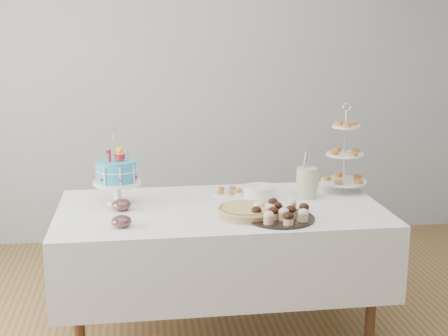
{
  "coord_description": "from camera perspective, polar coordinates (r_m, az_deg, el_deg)",
  "views": [
    {
      "loc": [
        -0.47,
        -3.22,
        1.84
      ],
      "look_at": [
        0.02,
        0.3,
        1.01
      ],
      "focal_mm": 50.0,
      "sensor_mm": 36.0,
      "label": 1
    }
  ],
  "objects": [
    {
      "name": "table",
      "position": [
        3.78,
        -0.3,
        -6.88
      ],
      "size": [
        1.92,
        1.02,
        0.77
      ],
      "color": "silver",
      "rests_on": "floor"
    },
    {
      "name": "utensil_pitcher",
      "position": [
        3.91,
        7.59,
        -1.24
      ],
      "size": [
        0.14,
        0.13,
        0.29
      ],
      "rotation": [
        0.0,
        0.0,
        -0.22
      ],
      "color": "silver",
      "rests_on": "table"
    },
    {
      "name": "pastry_plate",
      "position": [
        3.99,
        0.44,
        -2.17
      ],
      "size": [
        0.22,
        0.22,
        0.03
      ],
      "color": "white",
      "rests_on": "table"
    },
    {
      "name": "birthday_cake",
      "position": [
        3.81,
        -9.7,
        -1.41
      ],
      "size": [
        0.29,
        0.29,
        0.45
      ],
      "rotation": [
        0.0,
        0.0,
        0.18
      ],
      "color": "white",
      "rests_on": "table"
    },
    {
      "name": "plate_stack",
      "position": [
        3.89,
        3.28,
        -2.21
      ],
      "size": [
        0.2,
        0.2,
        0.08
      ],
      "color": "white",
      "rests_on": "table"
    },
    {
      "name": "tiered_stand",
      "position": [
        4.08,
        11.0,
        1.2
      ],
      "size": [
        0.3,
        0.3,
        0.58
      ],
      "color": "silver",
      "rests_on": "table"
    },
    {
      "name": "jam_bowl_b",
      "position": [
        3.68,
        -9.36,
        -3.35
      ],
      "size": [
        0.12,
        0.12,
        0.07
      ],
      "color": "silver",
      "rests_on": "table"
    },
    {
      "name": "cupcake_tray",
      "position": [
        3.48,
        5.18,
        -4.01
      ],
      "size": [
        0.38,
        0.38,
        0.09
      ],
      "color": "black",
      "rests_on": "table"
    },
    {
      "name": "pie",
      "position": [
        3.53,
        2.11,
        -3.93
      ],
      "size": [
        0.34,
        0.34,
        0.05
      ],
      "color": "tan",
      "rests_on": "table"
    },
    {
      "name": "walls",
      "position": [
        3.29,
        0.38,
        4.63
      ],
      "size": [
        5.04,
        4.04,
        2.7
      ],
      "color": "#9B9EA0",
      "rests_on": "floor"
    },
    {
      "name": "jam_bowl_a",
      "position": [
        3.39,
        -9.36,
        -4.85
      ],
      "size": [
        0.11,
        0.11,
        0.07
      ],
      "color": "silver",
      "rests_on": "table"
    }
  ]
}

